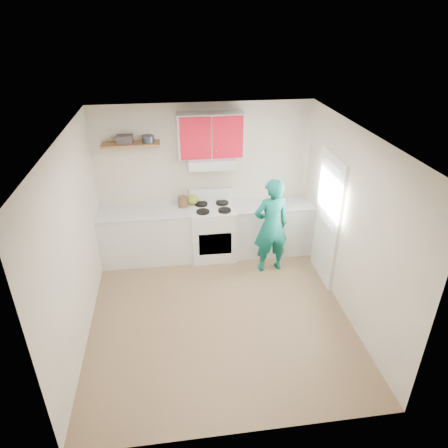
{
  "coord_description": "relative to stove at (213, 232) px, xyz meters",
  "views": [
    {
      "loc": [
        -0.55,
        -4.53,
        3.89
      ],
      "look_at": [
        0.15,
        0.55,
        1.15
      ],
      "focal_mm": 32.51,
      "sensor_mm": 36.0,
      "label": 1
    }
  ],
  "objects": [
    {
      "name": "left_wall",
      "position": [
        -1.9,
        -1.57,
        0.84
      ],
      "size": [
        0.04,
        3.8,
        2.6
      ],
      "primitive_type": "cube",
      "color": "beige",
      "rests_on": "floor"
    },
    {
      "name": "door_glass",
      "position": [
        1.65,
        -0.88,
        0.99
      ],
      "size": [
        0.01,
        0.55,
        0.95
      ],
      "primitive_type": "cube",
      "color": "white",
      "rests_on": "door"
    },
    {
      "name": "shelf",
      "position": [
        -1.25,
        0.18,
        1.56
      ],
      "size": [
        0.9,
        0.3,
        0.04
      ],
      "primitive_type": "cube",
      "color": "brown",
      "rests_on": "back_wall"
    },
    {
      "name": "person",
      "position": [
        0.87,
        -0.56,
        0.35
      ],
      "size": [
        0.64,
        0.46,
        1.61
      ],
      "primitive_type": "imported",
      "rotation": [
        0.0,
        0.0,
        3.28
      ],
      "color": "#0B6959",
      "rests_on": "floor"
    },
    {
      "name": "ceiling",
      "position": [
        -0.1,
        -1.57,
        2.14
      ],
      "size": [
        3.6,
        3.8,
        0.04
      ],
      "primitive_type": "cube",
      "color": "white",
      "rests_on": "floor"
    },
    {
      "name": "tin",
      "position": [
        -0.98,
        0.16,
        1.63
      ],
      "size": [
        0.19,
        0.19,
        0.11
      ],
      "primitive_type": "cylinder",
      "rotation": [
        0.0,
        0.0,
        -0.02
      ],
      "color": "#333D4C",
      "rests_on": "shelf"
    },
    {
      "name": "right_wall",
      "position": [
        1.7,
        -1.57,
        0.84
      ],
      "size": [
        0.04,
        3.8,
        2.6
      ],
      "primitive_type": "cube",
      "color": "beige",
      "rests_on": "floor"
    },
    {
      "name": "upper_cabinets",
      "position": [
        0.0,
        0.16,
        1.66
      ],
      "size": [
        1.02,
        0.33,
        0.7
      ],
      "primitive_type": "cube",
      "color": "#B40F21",
      "rests_on": "back_wall"
    },
    {
      "name": "range_hood",
      "position": [
        0.0,
        0.1,
        1.24
      ],
      "size": [
        0.76,
        0.44,
        0.15
      ],
      "primitive_type": "cube",
      "color": "silver",
      "rests_on": "back_wall"
    },
    {
      "name": "door",
      "position": [
        1.68,
        -0.88,
        0.56
      ],
      "size": [
        0.05,
        0.85,
        2.05
      ],
      "primitive_type": "cube",
      "color": "white",
      "rests_on": "floor"
    },
    {
      "name": "counter_right",
      "position": [
        1.04,
        0.02,
        -0.01
      ],
      "size": [
        1.32,
        0.6,
        0.9
      ],
      "primitive_type": "cube",
      "color": "silver",
      "rests_on": "floor"
    },
    {
      "name": "books",
      "position": [
        -1.33,
        0.17,
        1.64
      ],
      "size": [
        0.25,
        0.19,
        0.13
      ],
      "primitive_type": "cube",
      "rotation": [
        0.0,
        0.0,
        -0.04
      ],
      "color": "#3C3539",
      "rests_on": "shelf"
    },
    {
      "name": "cutting_board",
      "position": [
        0.68,
        -0.04,
        0.45
      ],
      "size": [
        0.36,
        0.3,
        0.02
      ],
      "primitive_type": "cube",
      "rotation": [
        0.0,
        0.0,
        -0.24
      ],
      "color": "olive",
      "rests_on": "counter_right"
    },
    {
      "name": "stove",
      "position": [
        0.0,
        0.0,
        0.0
      ],
      "size": [
        0.76,
        0.65,
        0.92
      ],
      "primitive_type": "cube",
      "color": "white",
      "rests_on": "floor"
    },
    {
      "name": "back_wall",
      "position": [
        -0.1,
        0.32,
        0.84
      ],
      "size": [
        3.6,
        0.04,
        2.6
      ],
      "primitive_type": "cube",
      "color": "beige",
      "rests_on": "floor"
    },
    {
      "name": "crock",
      "position": [
        -0.49,
        0.12,
        0.54
      ],
      "size": [
        0.17,
        0.17,
        0.2
      ],
      "primitive_type": "cylinder",
      "rotation": [
        0.0,
        0.0,
        0.06
      ],
      "color": "brown",
      "rests_on": "counter_left"
    },
    {
      "name": "silicone_mat",
      "position": [
        1.29,
        0.07,
        0.44
      ],
      "size": [
        0.35,
        0.31,
        0.01
      ],
      "primitive_type": "cube",
      "rotation": [
        0.0,
        0.0,
        -0.2
      ],
      "color": "red",
      "rests_on": "counter_right"
    },
    {
      "name": "counter_left",
      "position": [
        -1.14,
        0.02,
        -0.01
      ],
      "size": [
        1.52,
        0.6,
        0.9
      ],
      "primitive_type": "cube",
      "color": "silver",
      "rests_on": "floor"
    },
    {
      "name": "front_wall",
      "position": [
        -0.1,
        -3.47,
        0.84
      ],
      "size": [
        3.6,
        0.04,
        2.6
      ],
      "primitive_type": "cube",
      "color": "beige",
      "rests_on": "floor"
    },
    {
      "name": "floor",
      "position": [
        -0.1,
        -1.57,
        -0.46
      ],
      "size": [
        3.8,
        3.8,
        0.0
      ],
      "primitive_type": "plane",
      "color": "brown",
      "rests_on": "ground"
    },
    {
      "name": "kettle",
      "position": [
        -0.33,
        0.19,
        0.55
      ],
      "size": [
        0.25,
        0.25,
        0.17
      ],
      "primitive_type": "ellipsoid",
      "rotation": [
        0.0,
        0.0,
        -0.29
      ],
      "color": "olive",
      "rests_on": "stove"
    }
  ]
}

